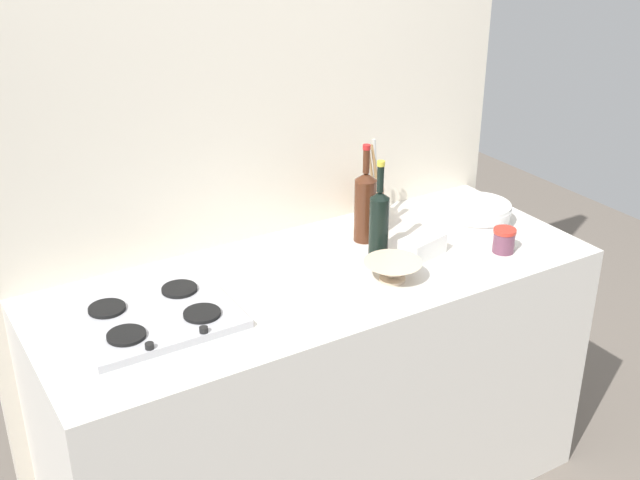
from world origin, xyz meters
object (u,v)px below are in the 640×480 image
at_px(wine_bottle_leftmost, 365,205).
at_px(stovetop_hob, 155,316).
at_px(utensil_crock, 372,202).
at_px(plate_stack, 478,214).
at_px(wine_bottle_mid_left, 379,222).
at_px(butter_dish, 422,246).
at_px(condiment_jar_front, 504,240).
at_px(mixing_bowl, 393,270).

bearing_deg(wine_bottle_leftmost, stovetop_hob, -170.82).
distance_m(stovetop_hob, utensil_crock, 0.94).
height_order(plate_stack, wine_bottle_leftmost, wine_bottle_leftmost).
distance_m(plate_stack, wine_bottle_mid_left, 0.46).
bearing_deg(butter_dish, condiment_jar_front, -24.90).
bearing_deg(stovetop_hob, condiment_jar_front, -9.16).
height_order(mixing_bowl, butter_dish, butter_dish).
distance_m(stovetop_hob, plate_stack, 1.23).
distance_m(plate_stack, butter_dish, 0.34).
bearing_deg(condiment_jar_front, mixing_bowl, 176.48).
distance_m(wine_bottle_leftmost, mixing_bowl, 0.32).
height_order(wine_bottle_mid_left, utensil_crock, wine_bottle_mid_left).
height_order(wine_bottle_mid_left, condiment_jar_front, wine_bottle_mid_left).
xyz_separation_m(plate_stack, utensil_crock, (-0.31, 0.21, 0.04)).
bearing_deg(plate_stack, condiment_jar_front, -109.23).
bearing_deg(condiment_jar_front, butter_dish, 155.10).
bearing_deg(stovetop_hob, wine_bottle_mid_left, 0.23).
height_order(utensil_crock, condiment_jar_front, utensil_crock).
height_order(stovetop_hob, mixing_bowl, mixing_bowl).
height_order(stovetop_hob, plate_stack, plate_stack).
xyz_separation_m(stovetop_hob, mixing_bowl, (0.72, -0.16, 0.02)).
bearing_deg(condiment_jar_front, wine_bottle_mid_left, 153.36).
distance_m(stovetop_hob, wine_bottle_mid_left, 0.78).
bearing_deg(condiment_jar_front, stovetop_hob, 170.84).
height_order(stovetop_hob, butter_dish, butter_dish).
distance_m(wine_bottle_leftmost, butter_dish, 0.24).
bearing_deg(utensil_crock, mixing_bowl, -116.26).
bearing_deg(butter_dish, wine_bottle_leftmost, 115.24).
bearing_deg(stovetop_hob, butter_dish, -4.42).
bearing_deg(butter_dish, stovetop_hob, 175.58).
relative_size(mixing_bowl, condiment_jar_front, 2.21).
bearing_deg(utensil_crock, stovetop_hob, -165.38).
bearing_deg(mixing_bowl, stovetop_hob, 167.49).
xyz_separation_m(wine_bottle_mid_left, mixing_bowl, (-0.06, -0.16, -0.09)).
relative_size(stovetop_hob, utensil_crock, 1.40).
bearing_deg(wine_bottle_mid_left, utensil_crock, 59.70).
bearing_deg(wine_bottle_leftmost, wine_bottle_mid_left, -104.13).
bearing_deg(plate_stack, utensil_crock, 146.59).
distance_m(mixing_bowl, utensil_crock, 0.44).
xyz_separation_m(wine_bottle_leftmost, condiment_jar_front, (0.34, -0.32, -0.09)).
height_order(plate_stack, butter_dish, plate_stack).
height_order(wine_bottle_leftmost, butter_dish, wine_bottle_leftmost).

